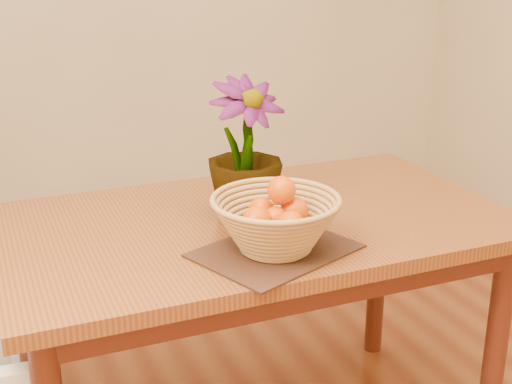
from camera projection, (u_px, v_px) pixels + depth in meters
name	position (u px, v px, depth m)	size (l,w,h in m)	color
table	(255.00, 247.00, 2.01)	(1.40, 0.80, 0.75)	brown
placemat	(275.00, 251.00, 1.77)	(0.37, 0.28, 0.01)	#3C2215
wicker_basket	(276.00, 225.00, 1.75)	(0.32, 0.32, 0.13)	#B2844A
orange_pile	(277.00, 211.00, 1.74)	(0.19, 0.18, 0.13)	#D75403
potted_plant	(245.00, 149.00, 1.95)	(0.22, 0.22, 0.38)	#1B4914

